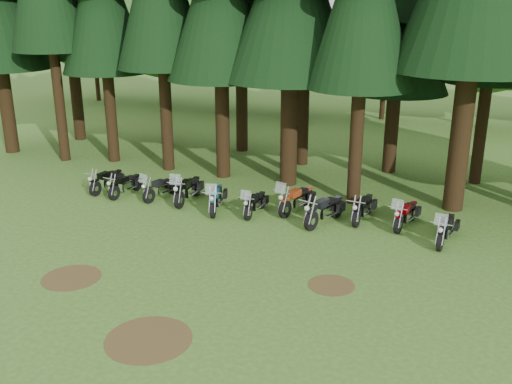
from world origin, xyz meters
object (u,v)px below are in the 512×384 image
(motorcycle_5, at_px, (255,204))
(motorcycle_6, at_px, (297,200))
(motorcycle_1, at_px, (126,185))
(motorcycle_4, at_px, (216,199))
(motorcycle_7, at_px, (325,211))
(motorcycle_3, at_px, (188,190))
(motorcycle_9, at_px, (406,215))
(motorcycle_10, at_px, (446,230))
(motorcycle_2, at_px, (161,189))
(motorcycle_0, at_px, (107,181))
(motorcycle_8, at_px, (363,209))

(motorcycle_5, relative_size, motorcycle_6, 0.85)
(motorcycle_1, relative_size, motorcycle_4, 0.91)
(motorcycle_5, relative_size, motorcycle_7, 0.86)
(motorcycle_3, xyz_separation_m, motorcycle_4, (1.57, -0.52, -0.02))
(motorcycle_1, height_order, motorcycle_9, motorcycle_9)
(motorcycle_10, bearing_deg, motorcycle_7, -175.33)
(motorcycle_5, bearing_deg, motorcycle_2, 176.75)
(motorcycle_5, height_order, motorcycle_7, motorcycle_5)
(motorcycle_3, bearing_deg, motorcycle_9, -0.57)
(motorcycle_3, bearing_deg, motorcycle_0, 176.32)
(motorcycle_5, bearing_deg, motorcycle_6, 30.93)
(motorcycle_3, height_order, motorcycle_10, motorcycle_3)
(motorcycle_6, distance_m, motorcycle_10, 5.85)
(motorcycle_5, xyz_separation_m, motorcycle_8, (4.08, 0.95, 0.04))
(motorcycle_0, height_order, motorcycle_2, motorcycle_2)
(motorcycle_3, bearing_deg, motorcycle_6, 2.68)
(motorcycle_3, bearing_deg, motorcycle_8, 0.88)
(motorcycle_2, xyz_separation_m, motorcycle_10, (11.64, -0.38, 0.03))
(motorcycle_6, xyz_separation_m, motorcycle_10, (5.76, -0.99, -0.03))
(motorcycle_3, xyz_separation_m, motorcycle_5, (3.17, -0.31, -0.08))
(motorcycle_0, height_order, motorcycle_7, motorcycle_7)
(motorcycle_4, xyz_separation_m, motorcycle_10, (8.80, 0.09, -0.02))
(motorcycle_4, xyz_separation_m, motorcycle_7, (4.41, 0.28, 0.01))
(motorcycle_10, bearing_deg, motorcycle_2, -174.69)
(motorcycle_2, bearing_deg, motorcycle_9, 17.39)
(motorcycle_0, bearing_deg, motorcycle_4, -0.54)
(motorcycle_0, relative_size, motorcycle_4, 0.94)
(motorcycle_2, xyz_separation_m, motorcycle_5, (4.43, -0.25, -0.01))
(motorcycle_0, xyz_separation_m, motorcycle_9, (12.91, 0.60, 0.01))
(motorcycle_3, height_order, motorcycle_5, motorcycle_3)
(motorcycle_0, relative_size, motorcycle_5, 1.07)
(motorcycle_5, relative_size, motorcycle_9, 0.92)
(motorcycle_5, xyz_separation_m, motorcycle_6, (1.44, 0.86, 0.08))
(motorcycle_5, distance_m, motorcycle_9, 5.77)
(motorcycle_6, bearing_deg, motorcycle_5, -133.66)
(motorcycle_6, bearing_deg, motorcycle_1, -158.68)
(motorcycle_0, height_order, motorcycle_4, motorcycle_4)
(motorcycle_2, height_order, motorcycle_5, motorcycle_2)
(motorcycle_1, relative_size, motorcycle_9, 0.95)
(motorcycle_1, bearing_deg, motorcycle_6, 12.09)
(motorcycle_8, bearing_deg, motorcycle_3, -170.03)
(motorcycle_2, distance_m, motorcycle_5, 4.44)
(motorcycle_3, distance_m, motorcycle_4, 1.66)
(motorcycle_0, bearing_deg, motorcycle_9, 7.06)
(motorcycle_9, bearing_deg, motorcycle_4, -160.11)
(motorcycle_0, height_order, motorcycle_1, motorcycle_0)
(motorcycle_5, relative_size, motorcycle_10, 0.90)
(motorcycle_2, xyz_separation_m, motorcycle_4, (2.83, -0.47, 0.05))
(motorcycle_6, xyz_separation_m, motorcycle_7, (1.37, -0.80, 0.00))
(motorcycle_2, height_order, motorcycle_7, motorcycle_2)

